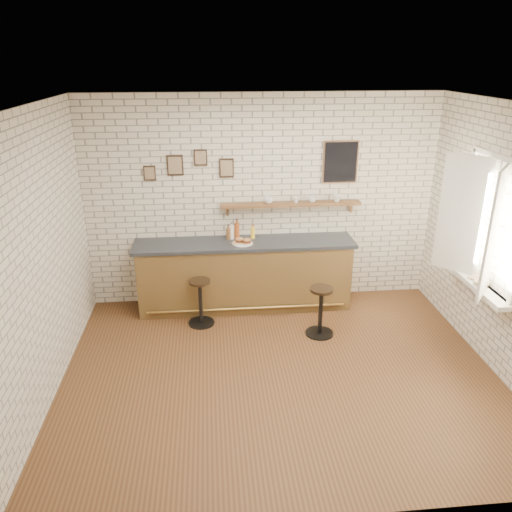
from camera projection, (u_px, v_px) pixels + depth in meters
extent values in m
plane|color=brown|center=(280.00, 372.00, 5.84)|extent=(5.00, 5.00, 0.00)
cube|color=brown|center=(245.00, 276.00, 7.20)|extent=(3.00, 0.58, 0.96)
cube|color=#2D333A|center=(245.00, 243.00, 7.01)|extent=(3.10, 0.62, 0.05)
cylinder|color=olive|center=(247.00, 309.00, 7.04)|extent=(2.79, 0.04, 0.04)
cylinder|color=white|center=(242.00, 243.00, 6.92)|extent=(0.28, 0.28, 0.01)
cylinder|color=gold|center=(246.00, 242.00, 6.96)|extent=(0.05, 0.05, 0.00)
cylinder|color=gold|center=(245.00, 243.00, 6.91)|extent=(0.05, 0.05, 0.00)
cylinder|color=gold|center=(234.00, 241.00, 6.98)|extent=(0.06, 0.06, 0.00)
cylinder|color=gold|center=(245.00, 242.00, 6.96)|extent=(0.06, 0.06, 0.00)
cylinder|color=gold|center=(235.00, 244.00, 6.88)|extent=(0.06, 0.06, 0.00)
cylinder|color=gold|center=(246.00, 242.00, 6.94)|extent=(0.04, 0.04, 0.00)
cylinder|color=gold|center=(242.00, 244.00, 6.88)|extent=(0.05, 0.05, 0.00)
cylinder|color=gold|center=(234.00, 245.00, 6.85)|extent=(0.04, 0.04, 0.00)
cylinder|color=gold|center=(232.00, 243.00, 6.92)|extent=(0.05, 0.05, 0.00)
cylinder|color=gold|center=(245.00, 244.00, 6.89)|extent=(0.06, 0.06, 0.00)
cylinder|color=gold|center=(235.00, 242.00, 6.94)|extent=(0.04, 0.04, 0.00)
cylinder|color=gold|center=(244.00, 243.00, 6.90)|extent=(0.05, 0.05, 0.00)
cylinder|color=brown|center=(229.00, 233.00, 7.08)|extent=(0.07, 0.07, 0.17)
cylinder|color=brown|center=(228.00, 226.00, 7.04)|extent=(0.02, 0.02, 0.04)
cylinder|color=black|center=(228.00, 225.00, 7.03)|extent=(0.03, 0.03, 0.01)
cylinder|color=white|center=(232.00, 233.00, 7.08)|extent=(0.06, 0.06, 0.19)
cylinder|color=white|center=(232.00, 225.00, 7.03)|extent=(0.02, 0.02, 0.04)
cylinder|color=black|center=(232.00, 223.00, 7.02)|extent=(0.03, 0.03, 0.01)
cylinder|color=#934017|center=(237.00, 231.00, 7.08)|extent=(0.07, 0.07, 0.23)
cylinder|color=#934017|center=(237.00, 221.00, 7.02)|extent=(0.03, 0.03, 0.05)
cylinder|color=black|center=(237.00, 219.00, 7.01)|extent=(0.03, 0.03, 0.01)
cylinder|color=yellow|center=(253.00, 233.00, 7.11)|extent=(0.06, 0.06, 0.16)
cylinder|color=yellow|center=(253.00, 227.00, 7.07)|extent=(0.03, 0.03, 0.03)
cylinder|color=maroon|center=(253.00, 225.00, 7.07)|extent=(0.03, 0.03, 0.01)
cylinder|color=black|center=(201.00, 323.00, 6.89)|extent=(0.36, 0.36, 0.02)
cylinder|color=black|center=(201.00, 303.00, 6.78)|extent=(0.05, 0.05, 0.60)
cylinder|color=black|center=(200.00, 282.00, 6.66)|extent=(0.33, 0.33, 0.04)
cylinder|color=black|center=(319.00, 333.00, 6.63)|extent=(0.37, 0.37, 0.02)
cylinder|color=black|center=(321.00, 312.00, 6.52)|extent=(0.06, 0.06, 0.61)
cylinder|color=black|center=(322.00, 290.00, 6.39)|extent=(0.30, 0.30, 0.04)
cube|color=brown|center=(291.00, 204.00, 7.07)|extent=(2.00, 0.18, 0.04)
cube|color=brown|center=(227.00, 210.00, 7.09)|extent=(0.03, 0.04, 0.16)
cube|color=brown|center=(351.00, 207.00, 7.25)|extent=(0.03, 0.04, 0.16)
imported|color=white|center=(269.00, 200.00, 7.02)|extent=(0.15, 0.15, 0.10)
imported|color=white|center=(296.00, 200.00, 7.05)|extent=(0.13, 0.13, 0.09)
imported|color=white|center=(312.00, 199.00, 7.07)|extent=(0.13, 0.13, 0.09)
imported|color=white|center=(337.00, 198.00, 7.10)|extent=(0.13, 0.13, 0.10)
cube|color=black|center=(175.00, 165.00, 6.79)|extent=(0.22, 0.02, 0.28)
cube|color=black|center=(201.00, 157.00, 6.78)|extent=(0.18, 0.02, 0.22)
cube|color=black|center=(227.00, 168.00, 6.87)|extent=(0.20, 0.02, 0.26)
cube|color=black|center=(150.00, 173.00, 6.80)|extent=(0.16, 0.02, 0.20)
cube|color=black|center=(340.00, 162.00, 6.99)|extent=(0.46, 0.02, 0.56)
cube|color=white|center=(475.00, 283.00, 5.99)|extent=(0.20, 1.35, 0.06)
cube|color=white|center=(504.00, 158.00, 5.43)|extent=(0.05, 1.30, 0.06)
cube|color=white|center=(481.00, 283.00, 5.99)|extent=(0.05, 1.30, 0.06)
cube|color=white|center=(467.00, 209.00, 6.27)|extent=(0.05, 0.06, 1.50)
cube|color=white|center=(494.00, 233.00, 5.42)|extent=(0.40, 0.46, 1.46)
cube|color=white|center=(467.00, 216.00, 5.98)|extent=(0.40, 0.46, 1.46)
imported|color=tan|center=(475.00, 281.00, 5.95)|extent=(0.26, 0.29, 0.02)
imported|color=tan|center=(475.00, 279.00, 5.95)|extent=(0.28, 0.28, 0.02)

